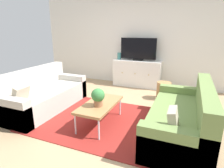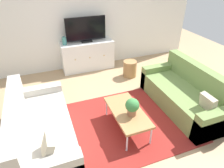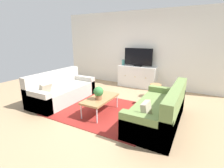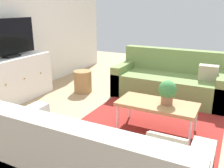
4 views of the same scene
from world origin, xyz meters
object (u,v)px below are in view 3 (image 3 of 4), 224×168
Objects in this scene: couch_left_side at (61,91)px; wicker_basket at (155,91)px; potted_plant at (98,92)px; flat_screen_tv at (138,57)px; tv_console at (137,77)px; coffee_table at (100,99)px; couch_right_side at (161,112)px; glass_vase at (123,62)px.

wicker_basket is (2.35, 1.57, -0.07)m from couch_left_side.
couch_left_side is at bearing 169.08° from potted_plant.
potted_plant is 2.73m from flat_screen_tv.
wicker_basket is at bearing -42.16° from tv_console.
wicker_basket is at bearing 33.70° from couch_left_side.
coffee_table is 0.24m from potted_plant.
couch_right_side is at bearing -59.09° from tv_console.
couch_right_side is 1.66m from wicker_basket.
couch_right_side is at bearing -49.95° from glass_vase.
tv_console is at bearing 58.46° from couch_left_side.
potted_plant is at bearing -10.92° from couch_left_side.
couch_left_side and couch_right_side have the same top height.
couch_left_side is at bearing 173.25° from coffee_table.
flat_screen_tv is at bearing 90.36° from coffee_table.
couch_right_side reaches higher than tv_console.
wicker_basket is (0.88, 1.74, -0.16)m from coffee_table.
couch_right_side is 1.40× the size of tv_console.
potted_plant is at bearing -76.95° from glass_vase.
glass_vase reaches higher than couch_left_side.
potted_plant is 2.07m from wicker_basket.
glass_vase is (-0.57, -0.02, -0.22)m from flat_screen_tv.
flat_screen_tv is (0.00, 0.02, 0.71)m from tv_console.
flat_screen_tv reaches higher than wicker_basket.
glass_vase is (0.88, 2.37, 0.59)m from couch_left_side.
couch_left_side reaches higher than wicker_basket.
flat_screen_tv is 5.16× the size of glass_vase.
glass_vase is at bearing 130.05° from couch_right_side.
flat_screen_tv reaches higher than couch_left_side.
potted_plant is at bearing -76.68° from coffee_table.
tv_console is at bearing 120.91° from couch_right_side.
couch_right_side is at bearing 7.07° from coffee_table.
tv_console is 3.32× the size of wicker_basket.
wicker_basket is at bearing -28.86° from glass_vase.
couch_right_side is at bearing 11.86° from potted_plant.
flat_screen_tv reaches higher than coffee_table.
coffee_table is at bearing -116.70° from wicker_basket.
glass_vase is (-0.57, 0.00, 0.49)m from tv_console.
couch_left_side is 2.79m from tv_console.
potted_plant is 2.75m from glass_vase.
glass_vase is at bearing 151.14° from wicker_basket.
couch_left_side is 1.89× the size of coffee_table.
tv_console is at bearing -0.00° from glass_vase.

